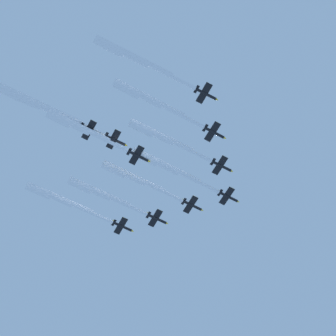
{
  "coord_description": "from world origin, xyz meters",
  "views": [
    {
      "loc": [
        113.81,
        47.2,
        -17.49
      ],
      "look_at": [
        0.0,
        0.0,
        201.98
      ],
      "focal_mm": 67.87,
      "sensor_mm": 36.0,
      "label": 1
    }
  ],
  "objects_px": {
    "jet_lead": "(167,167)",
    "jet_port_outer": "(61,200)",
    "jet_trail_starboard": "(46,108)",
    "jet_port_inner": "(135,178)",
    "jet_starboard_inner": "(163,137)",
    "jet_starboard_mid": "(150,100)",
    "jet_tail_end": "(31,102)",
    "jet_port_mid": "(100,193)",
    "jet_starboard_outer": "(135,58)",
    "jet_trail_port": "(80,128)"
  },
  "relations": [
    {
      "from": "jet_lead",
      "to": "jet_port_outer",
      "type": "distance_m",
      "value": 46.51
    },
    {
      "from": "jet_port_inner",
      "to": "jet_tail_end",
      "type": "distance_m",
      "value": 51.13
    },
    {
      "from": "jet_starboard_inner",
      "to": "jet_starboard_mid",
      "type": "xyz_separation_m",
      "value": [
        16.59,
        1.74,
        -0.72
      ]
    },
    {
      "from": "jet_trail_starboard",
      "to": "jet_tail_end",
      "type": "height_order",
      "value": "jet_trail_starboard"
    },
    {
      "from": "jet_lead",
      "to": "jet_starboard_outer",
      "type": "xyz_separation_m",
      "value": [
        46.3,
        6.43,
        -0.11
      ]
    },
    {
      "from": "jet_lead",
      "to": "jet_starboard_mid",
      "type": "xyz_separation_m",
      "value": [
        29.96,
        5.44,
        -2.01
      ]
    },
    {
      "from": "jet_trail_port",
      "to": "jet_trail_starboard",
      "type": "xyz_separation_m",
      "value": [
        10.93,
        -9.32,
        3.78
      ]
    },
    {
      "from": "jet_starboard_inner",
      "to": "jet_trail_port",
      "type": "height_order",
      "value": "jet_starboard_inner"
    },
    {
      "from": "jet_port_mid",
      "to": "jet_trail_port",
      "type": "bearing_deg",
      "value": 10.91
    },
    {
      "from": "jet_tail_end",
      "to": "jet_lead",
      "type": "bearing_deg",
      "value": 141.36
    },
    {
      "from": "jet_starboard_inner",
      "to": "jet_port_mid",
      "type": "xyz_separation_m",
      "value": [
        -13.78,
        -33.25,
        0.26
      ]
    },
    {
      "from": "jet_starboard_inner",
      "to": "jet_port_outer",
      "type": "distance_m",
      "value": 51.42
    },
    {
      "from": "jet_lead",
      "to": "jet_starboard_mid",
      "type": "bearing_deg",
      "value": 10.3
    },
    {
      "from": "jet_port_mid",
      "to": "jet_port_outer",
      "type": "relative_size",
      "value": 0.93
    },
    {
      "from": "jet_port_inner",
      "to": "jet_port_mid",
      "type": "distance_m",
      "value": 15.25
    },
    {
      "from": "jet_lead",
      "to": "jet_tail_end",
      "type": "distance_m",
      "value": 58.46
    },
    {
      "from": "jet_starboard_inner",
      "to": "jet_starboard_mid",
      "type": "relative_size",
      "value": 0.95
    },
    {
      "from": "jet_port_mid",
      "to": "jet_port_inner",
      "type": "bearing_deg",
      "value": 90.15
    },
    {
      "from": "jet_port_inner",
      "to": "jet_starboard_outer",
      "type": "bearing_deg",
      "value": 24.1
    },
    {
      "from": "jet_lead",
      "to": "jet_starboard_inner",
      "type": "bearing_deg",
      "value": 15.5
    },
    {
      "from": "jet_lead",
      "to": "jet_trail_starboard",
      "type": "height_order",
      "value": "jet_trail_starboard"
    },
    {
      "from": "jet_port_mid",
      "to": "jet_starboard_outer",
      "type": "height_order",
      "value": "jet_starboard_outer"
    },
    {
      "from": "jet_port_inner",
      "to": "jet_port_outer",
      "type": "relative_size",
      "value": 0.97
    },
    {
      "from": "jet_lead",
      "to": "jet_port_outer",
      "type": "relative_size",
      "value": 1.02
    },
    {
      "from": "jet_port_inner",
      "to": "jet_starboard_inner",
      "type": "xyz_separation_m",
      "value": [
        13.82,
        18.19,
        -2.68
      ]
    },
    {
      "from": "jet_starboard_inner",
      "to": "jet_lead",
      "type": "bearing_deg",
      "value": -164.5
    },
    {
      "from": "jet_port_mid",
      "to": "jet_port_outer",
      "type": "distance_m",
      "value": 17.2
    },
    {
      "from": "jet_starboard_mid",
      "to": "jet_trail_starboard",
      "type": "height_order",
      "value": "jet_trail_starboard"
    },
    {
      "from": "jet_port_outer",
      "to": "jet_trail_port",
      "type": "bearing_deg",
      "value": 39.68
    },
    {
      "from": "jet_port_outer",
      "to": "jet_starboard_inner",
      "type": "bearing_deg",
      "value": 77.48
    },
    {
      "from": "jet_starboard_outer",
      "to": "jet_port_outer",
      "type": "bearing_deg",
      "value": -129.81
    },
    {
      "from": "jet_starboard_mid",
      "to": "jet_starboard_outer",
      "type": "relative_size",
      "value": 0.96
    },
    {
      "from": "jet_port_outer",
      "to": "jet_trail_starboard",
      "type": "height_order",
      "value": "jet_trail_starboard"
    },
    {
      "from": "jet_trail_port",
      "to": "jet_tail_end",
      "type": "bearing_deg",
      "value": -38.4
    },
    {
      "from": "jet_port_inner",
      "to": "jet_trail_port",
      "type": "bearing_deg",
      "value": -17.16
    },
    {
      "from": "jet_trail_starboard",
      "to": "jet_port_mid",
      "type": "bearing_deg",
      "value": 175.06
    },
    {
      "from": "jet_starboard_inner",
      "to": "jet_starboard_mid",
      "type": "height_order",
      "value": "jet_starboard_inner"
    },
    {
      "from": "jet_starboard_mid",
      "to": "jet_port_outer",
      "type": "height_order",
      "value": "jet_port_outer"
    },
    {
      "from": "jet_port_inner",
      "to": "jet_port_outer",
      "type": "xyz_separation_m",
      "value": [
        2.68,
        -31.96,
        -0.67
      ]
    },
    {
      "from": "jet_lead",
      "to": "jet_port_inner",
      "type": "bearing_deg",
      "value": -91.8
    },
    {
      "from": "jet_tail_end",
      "to": "jet_port_mid",
      "type": "bearing_deg",
      "value": 171.41
    },
    {
      "from": "jet_port_outer",
      "to": "jet_trail_starboard",
      "type": "bearing_deg",
      "value": 19.25
    },
    {
      "from": "jet_port_inner",
      "to": "jet_trail_starboard",
      "type": "height_order",
      "value": "jet_trail_starboard"
    },
    {
      "from": "jet_starboard_inner",
      "to": "jet_starboard_outer",
      "type": "distance_m",
      "value": 33.07
    },
    {
      "from": "jet_starboard_mid",
      "to": "jet_trail_starboard",
      "type": "bearing_deg",
      "value": -74.69
    },
    {
      "from": "jet_lead",
      "to": "jet_port_outer",
      "type": "bearing_deg",
      "value": -87.25
    },
    {
      "from": "jet_port_mid",
      "to": "jet_trail_starboard",
      "type": "bearing_deg",
      "value": -4.94
    },
    {
      "from": "jet_port_mid",
      "to": "jet_starboard_outer",
      "type": "xyz_separation_m",
      "value": [
        46.71,
        35.98,
        0.93
      ]
    },
    {
      "from": "jet_starboard_outer",
      "to": "jet_trail_port",
      "type": "relative_size",
      "value": 1.14
    },
    {
      "from": "jet_port_outer",
      "to": "jet_port_inner",
      "type": "bearing_deg",
      "value": 94.8
    }
  ]
}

